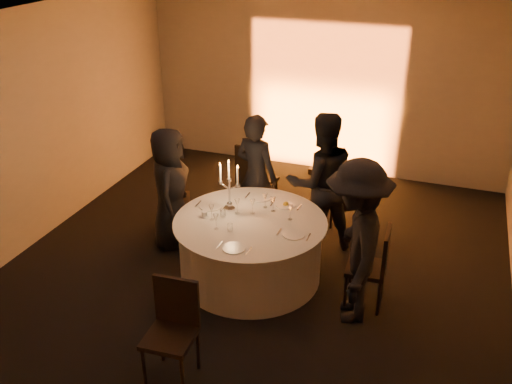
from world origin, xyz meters
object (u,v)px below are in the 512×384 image
(guest_back_left, at_px, (256,176))
(guest_right, at_px, (356,243))
(chair_left, at_px, (168,195))
(guest_left, at_px, (170,189))
(banquet_table, at_px, (250,249))
(guest_back_right, at_px, (321,182))
(candelabra, at_px, (229,192))
(chair_back_left, at_px, (254,176))
(chair_front, at_px, (173,324))
(chair_right, at_px, (374,263))
(chair_back_right, at_px, (355,197))
(coffee_cup, at_px, (205,214))

(guest_back_left, relative_size, guest_right, 0.93)
(chair_left, relative_size, guest_back_left, 0.57)
(guest_left, bearing_deg, guest_back_left, -72.49)
(chair_left, bearing_deg, banquet_table, -142.75)
(guest_back_right, xyz_separation_m, candelabra, (-0.93, -0.79, 0.07))
(chair_back_left, distance_m, guest_right, 2.61)
(chair_front, height_order, guest_back_right, guest_back_right)
(chair_left, bearing_deg, chair_right, -131.74)
(guest_back_right, bearing_deg, banquet_table, 27.34)
(guest_left, distance_m, guest_back_left, 1.14)
(chair_back_right, xyz_separation_m, chair_right, (0.49, -1.41, -0.06))
(chair_back_left, relative_size, guest_right, 0.58)
(chair_front, xyz_separation_m, guest_back_left, (-0.18, 2.78, 0.28))
(guest_left, relative_size, candelabra, 2.48)
(candelabra, bearing_deg, guest_left, 167.78)
(guest_left, relative_size, coffee_cup, 14.74)
(candelabra, bearing_deg, chair_right, -7.61)
(chair_back_left, xyz_separation_m, guest_back_right, (1.11, -0.57, 0.32))
(chair_back_left, relative_size, guest_left, 0.65)
(chair_back_right, bearing_deg, banquet_table, 21.01)
(guest_back_left, xyz_separation_m, guest_right, (1.58, -1.34, 0.06))
(banquet_table, height_order, coffee_cup, coffee_cup)
(banquet_table, height_order, guest_right, guest_right)
(chair_left, xyz_separation_m, candelabra, (1.11, -0.49, 0.45))
(chair_front, distance_m, guest_left, 2.42)
(chair_right, distance_m, guest_left, 2.75)
(chair_left, xyz_separation_m, chair_back_right, (2.42, 0.67, 0.06))
(chair_back_left, bearing_deg, guest_right, 150.98)
(chair_back_left, relative_size, chair_right, 1.10)
(chair_left, bearing_deg, guest_right, -137.55)
(banquet_table, height_order, chair_back_right, chair_back_right)
(chair_right, xyz_separation_m, chair_front, (-1.58, -1.70, 0.03))
(candelabra, bearing_deg, chair_front, -83.49)
(guest_right, bearing_deg, coffee_cup, -111.02)
(banquet_table, height_order, chair_front, chair_front)
(chair_back_right, bearing_deg, coffee_cup, 10.12)
(banquet_table, relative_size, candelabra, 2.75)
(guest_left, height_order, candelabra, guest_left)
(chair_back_right, relative_size, coffee_cup, 9.69)
(guest_back_right, relative_size, guest_right, 1.01)
(guest_left, height_order, guest_right, guest_right)
(guest_right, bearing_deg, guest_back_right, -165.52)
(chair_right, distance_m, guest_back_right, 1.40)
(coffee_cup, bearing_deg, guest_right, -7.29)
(chair_back_right, distance_m, guest_back_left, 1.33)
(banquet_table, height_order, guest_left, guest_left)
(coffee_cup, bearing_deg, candelabra, 51.12)
(guest_left, xyz_separation_m, guest_back_right, (1.83, 0.60, 0.11))
(banquet_table, xyz_separation_m, guest_back_left, (-0.29, 1.03, 0.47))
(chair_left, distance_m, guest_right, 2.92)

